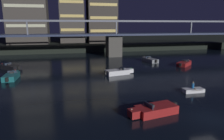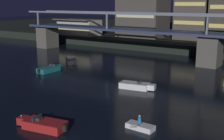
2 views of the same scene
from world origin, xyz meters
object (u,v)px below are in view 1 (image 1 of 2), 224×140
at_px(tower_central, 101,12).
at_px(speedboat_mid_center, 11,76).
at_px(speedboat_far_right, 184,63).
at_px(speedboat_far_center, 10,67).
at_px(dinghy_with_paddler, 193,90).
at_px(river_bridge, 114,39).
at_px(tower_west_tall, 71,10).
at_px(speedboat_near_right, 150,60).
at_px(speedboat_near_left, 154,110).
at_px(speedboat_near_center, 119,72).

distance_m(tower_central, speedboat_mid_center, 44.93).
relative_size(tower_central, speedboat_far_right, 4.63).
height_order(speedboat_far_center, dinghy_with_paddler, dinghy_with_paddler).
xyz_separation_m(river_bridge, tower_west_tall, (-10.13, 22.33, 8.95)).
xyz_separation_m(tower_west_tall, speedboat_far_center, (-12.84, -34.28, -13.01)).
xyz_separation_m(tower_central, speedboat_near_right, (6.18, -28.55, -12.26)).
distance_m(speedboat_far_center, speedboat_far_right, 34.58).
bearing_deg(speedboat_far_center, tower_west_tall, 69.47).
height_order(tower_central, speedboat_near_left, tower_central).
relative_size(river_bridge, speedboat_far_center, 19.73).
bearing_deg(speedboat_mid_center, speedboat_far_center, 104.64).
height_order(speedboat_near_right, speedboat_mid_center, same).
bearing_deg(speedboat_far_right, speedboat_near_center, -163.68).
bearing_deg(dinghy_with_paddler, river_bridge, 95.28).
relative_size(speedboat_mid_center, dinghy_with_paddler, 1.98).
height_order(tower_west_tall, speedboat_near_center, tower_west_tall).
relative_size(tower_west_tall, speedboat_mid_center, 4.38).
bearing_deg(tower_west_tall, river_bridge, -65.60).
height_order(tower_west_tall, speedboat_far_right, tower_west_tall).
bearing_deg(tower_west_tall, tower_central, -22.11).
bearing_deg(speedboat_near_center, tower_west_tall, 98.36).
relative_size(tower_central, speedboat_near_center, 4.07).
distance_m(tower_central, speedboat_near_right, 31.68).
xyz_separation_m(speedboat_near_center, speedboat_far_center, (-19.11, 8.42, 0.00)).
bearing_deg(speedboat_mid_center, speedboat_far_right, 6.53).
relative_size(tower_central, speedboat_near_left, 4.07).
distance_m(tower_central, speedboat_far_right, 38.06).
height_order(river_bridge, tower_west_tall, tower_west_tall).
xyz_separation_m(tower_west_tall, tower_central, (10.03, -4.07, -0.75)).
relative_size(river_bridge, speedboat_far_right, 19.47).
bearing_deg(speedboat_mid_center, speedboat_near_center, -2.55).
relative_size(speedboat_near_left, dinghy_with_paddler, 1.99).
xyz_separation_m(tower_west_tall, speedboat_mid_center, (-10.84, -41.93, -13.01)).
height_order(speedboat_near_center, speedboat_far_right, same).
xyz_separation_m(tower_west_tall, speedboat_near_right, (16.21, -32.62, -13.01)).
relative_size(speedboat_mid_center, speedboat_far_right, 1.13).
bearing_deg(speedboat_far_center, dinghy_with_paddler, -37.15).
distance_m(tower_west_tall, speedboat_near_center, 45.07).
relative_size(tower_central, speedboat_far_center, 4.69).
bearing_deg(speedboat_near_right, speedboat_near_left, -112.07).
distance_m(river_bridge, speedboat_far_right, 19.98).
bearing_deg(speedboat_far_center, speedboat_far_right, -6.56).
bearing_deg(speedboat_far_center, tower_central, 52.87).
bearing_deg(river_bridge, speedboat_near_center, -100.71).
bearing_deg(tower_central, speedboat_near_right, -77.79).
relative_size(speedboat_mid_center, speedboat_far_center, 1.15).
height_order(speedboat_near_left, speedboat_far_center, same).
bearing_deg(speedboat_near_left, speedboat_far_right, 52.25).
bearing_deg(tower_central, speedboat_far_center, -127.13).
bearing_deg(dinghy_with_paddler, speedboat_near_right, 81.54).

